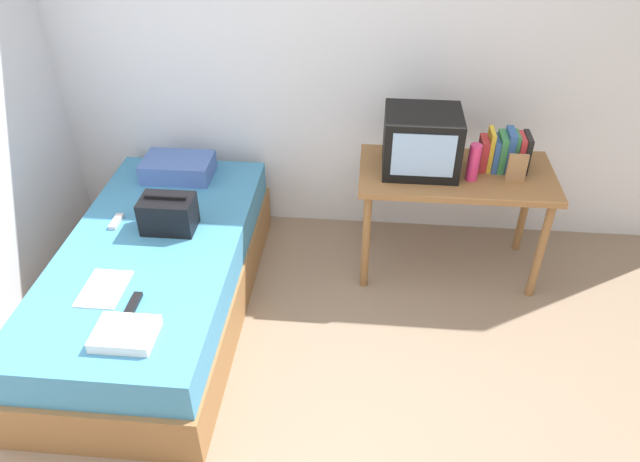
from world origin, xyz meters
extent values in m
plane|color=#84705B|center=(0.00, 0.00, 0.00)|extent=(8.00, 8.00, 0.00)
cube|color=silver|center=(0.00, 2.00, 1.30)|extent=(5.20, 0.10, 2.60)
cube|color=olive|center=(-1.05, 0.88, 0.15)|extent=(1.00, 2.00, 0.30)
cube|color=teal|center=(-1.05, 0.88, 0.41)|extent=(0.97, 1.94, 0.22)
cube|color=olive|center=(0.67, 1.48, 0.70)|extent=(1.16, 0.60, 0.04)
cylinder|color=olive|center=(0.15, 1.24, 0.34)|extent=(0.05, 0.05, 0.68)
cylinder|color=olive|center=(1.19, 1.24, 0.34)|extent=(0.05, 0.05, 0.68)
cylinder|color=olive|center=(0.15, 1.72, 0.34)|extent=(0.05, 0.05, 0.68)
cylinder|color=olive|center=(1.19, 1.72, 0.34)|extent=(0.05, 0.05, 0.68)
cube|color=black|center=(0.45, 1.50, 0.90)|extent=(0.44, 0.38, 0.36)
cube|color=#8CB2E0|center=(0.45, 1.30, 0.91)|extent=(0.35, 0.01, 0.26)
cylinder|color=#E53372|center=(0.74, 1.39, 0.84)|extent=(0.07, 0.07, 0.22)
cube|color=#B72D33|center=(0.82, 1.54, 0.82)|extent=(0.04, 0.15, 0.19)
cube|color=gold|center=(0.85, 1.54, 0.85)|extent=(0.03, 0.15, 0.24)
cube|color=#2D5699|center=(0.88, 1.54, 0.82)|extent=(0.03, 0.16, 0.20)
cube|color=#337F47|center=(0.92, 1.54, 0.83)|extent=(0.04, 0.17, 0.22)
cube|color=#2D5699|center=(0.96, 1.54, 0.85)|extent=(0.04, 0.16, 0.25)
cube|color=#337F47|center=(1.00, 1.54, 0.84)|extent=(0.02, 0.14, 0.23)
cube|color=#B72D33|center=(1.03, 1.54, 0.83)|extent=(0.03, 0.16, 0.22)
cube|color=black|center=(1.06, 1.54, 0.84)|extent=(0.03, 0.17, 0.22)
cube|color=#9E754C|center=(0.99, 1.40, 0.81)|extent=(0.11, 0.02, 0.17)
cube|color=#4766AD|center=(-1.09, 1.62, 0.58)|extent=(0.44, 0.29, 0.13)
cube|color=black|center=(-0.98, 1.04, 0.61)|extent=(0.30, 0.20, 0.20)
cylinder|color=black|center=(-0.98, 1.04, 0.73)|extent=(0.24, 0.02, 0.02)
cube|color=white|center=(-1.16, 0.49, 0.52)|extent=(0.21, 0.29, 0.01)
cube|color=black|center=(-0.97, 0.38, 0.52)|extent=(0.04, 0.16, 0.02)
cube|color=#B7B7BC|center=(-1.31, 1.06, 0.52)|extent=(0.04, 0.14, 0.02)
cube|color=white|center=(-0.93, 0.17, 0.54)|extent=(0.28, 0.22, 0.05)
camera|label=1|loc=(0.13, -1.68, 2.52)|focal=33.43mm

